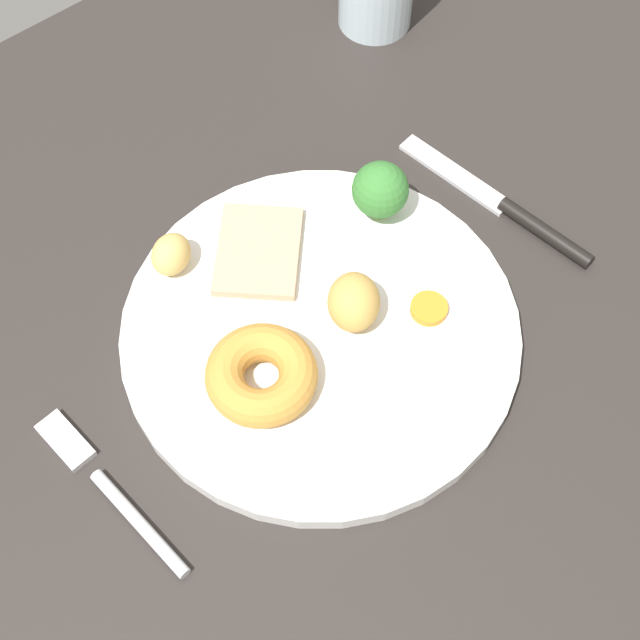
# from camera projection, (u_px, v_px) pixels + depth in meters

# --- Properties ---
(dining_table) EXTENTS (1.20, 0.84, 0.04)m
(dining_table) POSITION_uv_depth(u_px,v_px,m) (312.00, 354.00, 0.71)
(dining_table) COLOR #2B2623
(dining_table) RESTS_ON ground
(dinner_plate) EXTENTS (0.29, 0.29, 0.01)m
(dinner_plate) POSITION_uv_depth(u_px,v_px,m) (320.00, 332.00, 0.69)
(dinner_plate) COLOR white
(dinner_plate) RESTS_ON dining_table
(meat_slice_main) EXTENTS (0.10, 0.10, 0.01)m
(meat_slice_main) POSITION_uv_depth(u_px,v_px,m) (258.00, 251.00, 0.71)
(meat_slice_main) COLOR tan
(meat_slice_main) RESTS_ON dinner_plate
(yorkshire_pudding) EXTENTS (0.08, 0.08, 0.03)m
(yorkshire_pudding) POSITION_uv_depth(u_px,v_px,m) (261.00, 375.00, 0.65)
(yorkshire_pudding) COLOR #C68938
(yorkshire_pudding) RESTS_ON dinner_plate
(roast_potato_left) EXTENTS (0.04, 0.04, 0.03)m
(roast_potato_left) POSITION_uv_depth(u_px,v_px,m) (171.00, 254.00, 0.70)
(roast_potato_left) COLOR #D8B260
(roast_potato_left) RESTS_ON dinner_plate
(roast_potato_right) EXTENTS (0.06, 0.06, 0.04)m
(roast_potato_right) POSITION_uv_depth(u_px,v_px,m) (354.00, 302.00, 0.67)
(roast_potato_right) COLOR tan
(roast_potato_right) RESTS_ON dinner_plate
(carrot_coin_front) EXTENTS (0.03, 0.03, 0.01)m
(carrot_coin_front) POSITION_uv_depth(u_px,v_px,m) (429.00, 308.00, 0.69)
(carrot_coin_front) COLOR orange
(carrot_coin_front) RESTS_ON dinner_plate
(broccoli_floret) EXTENTS (0.04, 0.04, 0.05)m
(broccoli_floret) POSITION_uv_depth(u_px,v_px,m) (380.00, 190.00, 0.71)
(broccoli_floret) COLOR #8CB766
(broccoli_floret) RESTS_ON dinner_plate
(fork) EXTENTS (0.03, 0.15, 0.01)m
(fork) POSITION_uv_depth(u_px,v_px,m) (108.00, 488.00, 0.63)
(fork) COLOR silver
(fork) RESTS_ON dining_table
(knife) EXTENTS (0.04, 0.19, 0.01)m
(knife) POSITION_uv_depth(u_px,v_px,m) (511.00, 210.00, 0.75)
(knife) COLOR black
(knife) RESTS_ON dining_table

